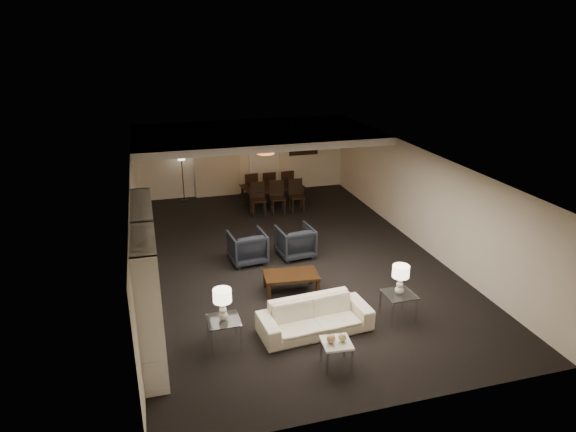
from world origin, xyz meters
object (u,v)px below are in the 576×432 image
at_px(side_table_left, 224,333).
at_px(television, 149,266).
at_px(armchair_left, 247,247).
at_px(side_table_right, 398,306).
at_px(pendant_light, 266,150).
at_px(vase_amber, 146,262).
at_px(chair_nr, 297,196).
at_px(coffee_table, 291,283).
at_px(chair_fm, 268,186).
at_px(armchair_right, 295,242).
at_px(chair_fl, 250,187).
at_px(chair_nm, 278,198).
at_px(dining_table, 273,196).
at_px(table_lamp_left, 223,305).
at_px(chair_nl, 259,199).
at_px(floor_speaker, 155,283).
at_px(marble_table, 336,354).
at_px(sofa, 315,317).
at_px(vase_blue, 150,315).
at_px(floor_lamp, 183,177).
at_px(table_lamp_right, 400,280).
at_px(chair_fr, 285,184).

distance_m(side_table_left, television, 2.05).
bearing_deg(armchair_left, side_table_right, 119.52).
height_order(pendant_light, vase_amber, pendant_light).
height_order(vase_amber, chair_nr, vase_amber).
xyz_separation_m(coffee_table, side_table_left, (-1.70, -1.60, 0.06)).
bearing_deg(chair_fm, armchair_right, 82.39).
relative_size(television, chair_fl, 1.01).
relative_size(vase_amber, chair_nm, 0.19).
xyz_separation_m(television, chair_nr, (4.47, 4.97, -0.54)).
relative_size(side_table_left, dining_table, 0.31).
height_order(pendant_light, table_lamp_left, pendant_light).
bearing_deg(pendant_light, chair_fm, 73.82).
distance_m(pendant_light, chair_nl, 1.49).
relative_size(chair_nl, chair_fm, 1.00).
relative_size(floor_speaker, dining_table, 0.62).
bearing_deg(chair_nl, coffee_table, -88.55).
bearing_deg(marble_table, table_lamp_left, 147.09).
bearing_deg(chair_fl, chair_fm, 172.78).
relative_size(sofa, vase_blue, 12.47).
xyz_separation_m(vase_blue, chair_nm, (3.90, 6.99, -0.65)).
relative_size(marble_table, floor_lamp, 0.30).
height_order(armchair_left, chair_nl, chair_nl).
xyz_separation_m(sofa, chair_nl, (0.40, 6.46, 0.18)).
xyz_separation_m(table_lamp_right, dining_table, (-0.70, 7.11, -0.50)).
height_order(armchair_right, dining_table, armchair_right).
xyz_separation_m(armchair_left, armchair_right, (1.20, 0.00, 0.00)).
bearing_deg(marble_table, floor_speaker, 135.89).
relative_size(side_table_right, table_lamp_right, 0.97).
height_order(armchair_left, table_lamp_left, table_lamp_left).
distance_m(side_table_right, television, 4.87).
bearing_deg(chair_fr, pendant_light, 43.39).
relative_size(coffee_table, chair_nm, 1.17).
relative_size(armchair_right, table_lamp_right, 1.44).
bearing_deg(chair_nl, table_lamp_right, -72.49).
height_order(side_table_right, table_lamp_left, table_lamp_left).
distance_m(table_lamp_right, chair_fr, 7.77).
xyz_separation_m(armchair_right, chair_fr, (1.00, 4.46, 0.10)).
bearing_deg(chair_fm, vase_blue, 62.25).
distance_m(pendant_light, chair_nr, 1.71).
distance_m(armchair_right, television, 3.97).
height_order(side_table_left, vase_blue, vase_blue).
bearing_deg(floor_lamp, chair_fm, -14.54).
bearing_deg(television, chair_fl, -27.55).
distance_m(sofa, armchair_left, 3.36).
distance_m(pendant_light, sofa, 6.98).
bearing_deg(chair_fm, floor_lamp, -17.08).
xyz_separation_m(marble_table, chair_nr, (1.60, 7.56, 0.25)).
bearing_deg(side_table_right, table_lamp_right, 0.00).
bearing_deg(chair_nl, sofa, -87.41).
xyz_separation_m(sofa, vase_amber, (-2.91, 0.33, 1.35)).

